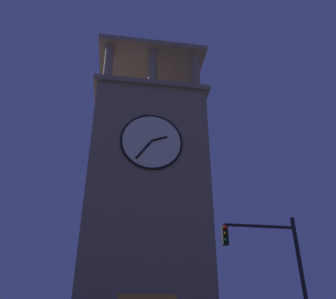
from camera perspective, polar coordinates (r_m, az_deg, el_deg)
name	(u,v)px	position (r m, az deg, el deg)	size (l,w,h in m)	color
clocktower	(144,216)	(26.14, -3.96, -10.73)	(8.62, 9.39, 25.84)	gray
traffic_signal_near	(279,272)	(14.73, 17.53, -18.40)	(3.13, 0.41, 6.25)	black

